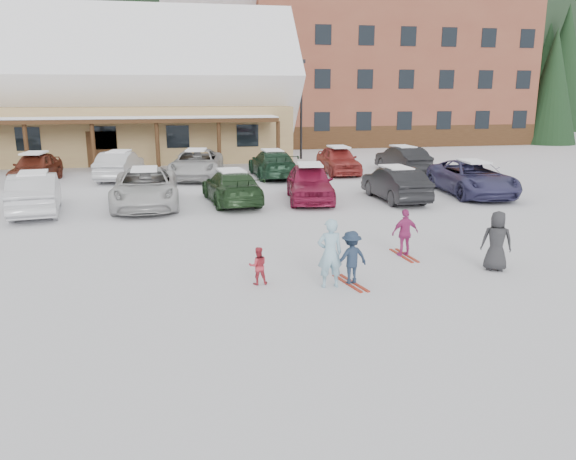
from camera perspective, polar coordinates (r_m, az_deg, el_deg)
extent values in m
plane|color=silver|center=(14.20, -0.41, -4.94)|extent=(160.00, 160.00, 0.00)
cube|color=tan|center=(41.80, -20.37, 9.27)|extent=(28.00, 10.00, 3.60)
cube|color=#422814|center=(35.63, -22.04, 10.24)|extent=(25.20, 2.60, 0.25)
cube|color=white|center=(41.71, -20.82, 14.39)|extent=(29.12, 9.69, 9.69)
cube|color=brown|center=(54.45, 9.01, 15.28)|extent=(24.00, 14.00, 12.00)
cube|color=brown|center=(51.28, -8.06, 13.73)|extent=(7.00, 12.60, 9.00)
cube|color=#422814|center=(48.09, 11.64, 9.28)|extent=(24.00, 0.10, 1.80)
cylinder|color=black|center=(39.03, 1.35, 11.89)|extent=(0.16, 0.16, 6.38)
cube|color=black|center=(39.05, 1.38, 16.76)|extent=(0.50, 0.25, 0.25)
cylinder|color=black|center=(55.81, 24.78, 8.66)|extent=(0.60, 0.60, 1.32)
cone|color=black|center=(55.69, 25.38, 14.40)|extent=(4.84, 4.84, 9.90)
cylinder|color=black|center=(57.96, -2.76, 9.94)|extent=(0.60, 0.60, 1.08)
cone|color=black|center=(57.82, -2.81, 14.48)|extent=(3.96, 3.96, 8.10)
cylinder|color=black|center=(69.66, 20.77, 9.87)|extent=(0.60, 0.60, 1.38)
cone|color=black|center=(69.57, 21.19, 14.68)|extent=(5.06, 5.06, 10.35)
imported|color=#90BED2|center=(13.38, 4.28, -2.37)|extent=(0.62, 0.41, 1.69)
imported|color=#B52E3C|center=(13.66, -3.06, -3.64)|extent=(0.46, 0.36, 0.94)
imported|color=#1E2C42|center=(13.70, 6.43, -2.81)|extent=(0.94, 0.66, 1.33)
cube|color=#A02916|center=(13.90, 6.35, -5.38)|extent=(0.49, 1.41, 0.03)
imported|color=#B13076|center=(16.24, 11.81, -0.29)|extent=(0.82, 0.39, 1.36)
cube|color=#A02916|center=(16.41, 11.70, -2.55)|extent=(0.30, 1.41, 0.03)
imported|color=#29292C|center=(15.60, 20.44, -1.06)|extent=(0.92, 0.80, 1.58)
imported|color=silver|center=(23.58, -24.31, 3.42)|extent=(2.36, 4.97, 1.57)
imported|color=silver|center=(23.55, -14.28, 4.19)|extent=(2.66, 5.61, 1.55)
imported|color=#203B1E|center=(23.61, -5.74, 4.38)|extent=(2.45, 4.96, 1.39)
imported|color=maroon|center=(24.05, 2.22, 4.84)|extent=(2.52, 4.84, 1.57)
imported|color=black|center=(24.57, 10.84, 4.63)|extent=(1.66, 4.41, 1.44)
imported|color=#383761|center=(26.78, 18.23, 5.04)|extent=(2.93, 5.67, 1.53)
imported|color=maroon|center=(31.72, -24.26, 5.80)|extent=(2.19, 4.63, 1.53)
imported|color=silver|center=(31.14, -16.72, 6.29)|extent=(2.33, 4.77, 1.51)
imported|color=beige|center=(30.80, -9.26, 6.65)|extent=(3.36, 5.85, 1.54)
imported|color=#1A3925|center=(30.75, -1.60, 6.75)|extent=(2.19, 5.12, 1.47)
imported|color=#A0312D|center=(32.20, 5.14, 7.08)|extent=(1.84, 4.51, 1.53)
imported|color=black|center=(33.34, 11.56, 7.06)|extent=(1.84, 4.62, 1.49)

